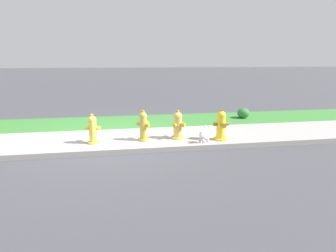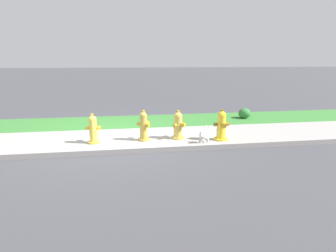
# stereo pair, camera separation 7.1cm
# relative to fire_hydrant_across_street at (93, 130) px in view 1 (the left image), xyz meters

# --- Properties ---
(ground_plane) EXTENTS (120.00, 120.00, 0.00)m
(ground_plane) POSITION_rel_fire_hydrant_across_street_xyz_m (0.36, 0.26, -0.35)
(ground_plane) COLOR #424247
(sidewalk_pavement) EXTENTS (18.00, 1.98, 0.01)m
(sidewalk_pavement) POSITION_rel_fire_hydrant_across_street_xyz_m (0.36, 0.26, -0.35)
(sidewalk_pavement) COLOR #9E9993
(sidewalk_pavement) RESTS_ON ground
(grass_verge) EXTENTS (18.00, 1.87, 0.01)m
(grass_verge) POSITION_rel_fire_hydrant_across_street_xyz_m (0.36, 2.18, -0.35)
(grass_verge) COLOR #387A33
(grass_verge) RESTS_ON ground
(street_curb) EXTENTS (18.00, 0.16, 0.12)m
(street_curb) POSITION_rel_fire_hydrant_across_street_xyz_m (0.36, -0.82, -0.29)
(street_curb) COLOR #9E9993
(street_curb) RESTS_ON ground
(fire_hydrant_across_street) EXTENTS (0.36, 0.33, 0.73)m
(fire_hydrant_across_street) POSITION_rel_fire_hydrant_across_street_xyz_m (0.00, 0.00, 0.00)
(fire_hydrant_across_street) COLOR yellow
(fire_hydrant_across_street) RESTS_ON ground
(fire_hydrant_mid_block) EXTENTS (0.37, 0.36, 0.74)m
(fire_hydrant_mid_block) POSITION_rel_fire_hydrant_across_street_xyz_m (2.10, 0.09, 0.00)
(fire_hydrant_mid_block) COLOR gold
(fire_hydrant_mid_block) RESTS_ON ground
(fire_hydrant_near_corner) EXTENTS (0.33, 0.33, 0.78)m
(fire_hydrant_near_corner) POSITION_rel_fire_hydrant_across_street_xyz_m (1.22, 0.06, 0.02)
(fire_hydrant_near_corner) COLOR gold
(fire_hydrant_near_corner) RESTS_ON ground
(fire_hydrant_far_end) EXTENTS (0.40, 0.37, 0.79)m
(fire_hydrant_far_end) POSITION_rel_fire_hydrant_across_street_xyz_m (3.15, -0.20, 0.03)
(fire_hydrant_far_end) COLOR yellow
(fire_hydrant_far_end) RESTS_ON ground
(small_white_dog) EXTENTS (0.40, 0.46, 0.47)m
(small_white_dog) POSITION_rel_fire_hydrant_across_street_xyz_m (2.63, -0.54, -0.08)
(small_white_dog) COLOR white
(small_white_dog) RESTS_ON ground
(shrub_bush_far_verge) EXTENTS (0.41, 0.41, 0.35)m
(shrub_bush_far_verge) POSITION_rel_fire_hydrant_across_street_xyz_m (4.82, 2.13, -0.18)
(shrub_bush_far_verge) COLOR #337538
(shrub_bush_far_verge) RESTS_ON ground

